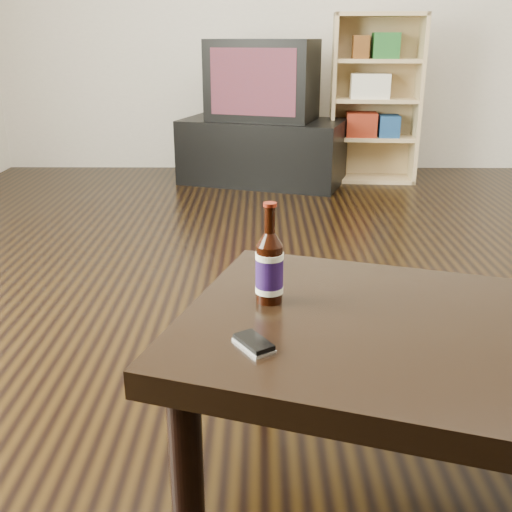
{
  "coord_description": "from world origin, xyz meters",
  "views": [
    {
      "loc": [
        -0.45,
        -1.84,
        1.01
      ],
      "look_at": [
        -0.46,
        -0.59,
        0.55
      ],
      "focal_mm": 42.0,
      "sensor_mm": 36.0,
      "label": 1
    }
  ],
  "objects_px": {
    "bookshelf": "(374,96)",
    "phone": "(254,343)",
    "beer_bottle": "(269,268)",
    "coffee_table": "(462,359)",
    "tv": "(263,80)",
    "tv_stand": "(263,151)"
  },
  "relations": [
    {
      "from": "tv_stand",
      "to": "phone",
      "type": "height_order",
      "value": "phone"
    },
    {
      "from": "beer_bottle",
      "to": "phone",
      "type": "distance_m",
      "value": 0.23
    },
    {
      "from": "tv_stand",
      "to": "phone",
      "type": "relative_size",
      "value": 11.24
    },
    {
      "from": "coffee_table",
      "to": "phone",
      "type": "distance_m",
      "value": 0.44
    },
    {
      "from": "coffee_table",
      "to": "beer_bottle",
      "type": "relative_size",
      "value": 5.75
    },
    {
      "from": "beer_bottle",
      "to": "tv_stand",
      "type": "bearing_deg",
      "value": 90.11
    },
    {
      "from": "coffee_table",
      "to": "tv",
      "type": "bearing_deg",
      "value": 97.09
    },
    {
      "from": "tv_stand",
      "to": "bookshelf",
      "type": "bearing_deg",
      "value": 24.6
    },
    {
      "from": "beer_bottle",
      "to": "phone",
      "type": "xyz_separation_m",
      "value": [
        -0.03,
        -0.21,
        -0.07
      ]
    },
    {
      "from": "beer_bottle",
      "to": "tv",
      "type": "bearing_deg",
      "value": 90.12
    },
    {
      "from": "coffee_table",
      "to": "beer_bottle",
      "type": "bearing_deg",
      "value": 158.57
    },
    {
      "from": "bookshelf",
      "to": "beer_bottle",
      "type": "bearing_deg",
      "value": -99.98
    },
    {
      "from": "tv",
      "to": "bookshelf",
      "type": "height_order",
      "value": "bookshelf"
    },
    {
      "from": "bookshelf",
      "to": "coffee_table",
      "type": "xyz_separation_m",
      "value": [
        -0.39,
        -3.33,
        -0.22
      ]
    },
    {
      "from": "coffee_table",
      "to": "phone",
      "type": "height_order",
      "value": "phone"
    },
    {
      "from": "bookshelf",
      "to": "phone",
      "type": "height_order",
      "value": "bookshelf"
    },
    {
      "from": "tv",
      "to": "beer_bottle",
      "type": "xyz_separation_m",
      "value": [
        0.01,
        -3.07,
        -0.2
      ]
    },
    {
      "from": "bookshelf",
      "to": "coffee_table",
      "type": "relative_size",
      "value": 0.88
    },
    {
      "from": "coffee_table",
      "to": "phone",
      "type": "xyz_separation_m",
      "value": [
        -0.43,
        -0.06,
        0.07
      ]
    },
    {
      "from": "tv",
      "to": "coffee_table",
      "type": "distance_m",
      "value": 3.27
    },
    {
      "from": "phone",
      "to": "coffee_table",
      "type": "bearing_deg",
      "value": -25.1
    },
    {
      "from": "tv",
      "to": "beer_bottle",
      "type": "distance_m",
      "value": 3.08
    }
  ]
}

